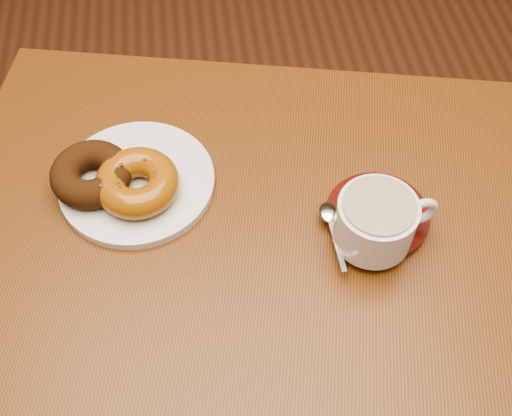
{
  "coord_description": "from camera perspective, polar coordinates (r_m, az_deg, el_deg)",
  "views": [
    {
      "loc": [
        -0.27,
        -0.48,
        1.43
      ],
      "look_at": [
        -0.21,
        -0.01,
        0.76
      ],
      "focal_mm": 45.0,
      "sensor_mm": 36.0,
      "label": 1
    }
  ],
  "objects": [
    {
      "name": "ground",
      "position": [
        1.53,
        8.19,
        -15.65
      ],
      "size": [
        6.0,
        6.0,
        0.0
      ],
      "primitive_type": "plane",
      "color": "brown",
      "rests_on": "ground"
    },
    {
      "name": "cafe_table",
      "position": [
        0.94,
        -1.22,
        -5.0
      ],
      "size": [
        0.9,
        0.75,
        0.74
      ],
      "rotation": [
        0.0,
        0.0,
        -0.22
      ],
      "color": "#5E3414",
      "rests_on": "ground"
    },
    {
      "name": "donut_plate",
      "position": [
        0.88,
        -10.54,
        2.3
      ],
      "size": [
        0.29,
        0.29,
        0.01
      ],
      "primitive_type": "cylinder",
      "rotation": [
        0.0,
        0.0,
        -0.62
      ],
      "color": "silver",
      "rests_on": "cafe_table"
    },
    {
      "name": "donut_cinnamon",
      "position": [
        0.87,
        -14.43,
        2.94
      ],
      "size": [
        0.12,
        0.12,
        0.04
      ],
      "primitive_type": "torus",
      "rotation": [
        0.0,
        0.0,
        -0.08
      ],
      "color": "#341A0A",
      "rests_on": "donut_plate"
    },
    {
      "name": "donut_caramel",
      "position": [
        0.84,
        -10.51,
        2.23
      ],
      "size": [
        0.12,
        0.12,
        0.04
      ],
      "rotation": [
        0.0,
        0.0,
        0.06
      ],
      "color": "#945210",
      "rests_on": "donut_plate"
    },
    {
      "name": "saucer",
      "position": [
        0.85,
        10.71,
        -0.72
      ],
      "size": [
        0.18,
        0.18,
        0.01
      ],
      "primitive_type": "cylinder",
      "rotation": [
        0.0,
        0.0,
        -0.54
      ],
      "color": "#3E0C08",
      "rests_on": "cafe_table"
    },
    {
      "name": "coffee_cup",
      "position": [
        0.79,
        10.7,
        -1.13
      ],
      "size": [
        0.13,
        0.1,
        0.07
      ],
      "rotation": [
        0.0,
        0.0,
        0.11
      ],
      "color": "silver",
      "rests_on": "saucer"
    },
    {
      "name": "teaspoon",
      "position": [
        0.82,
        6.57,
        -0.94
      ],
      "size": [
        0.02,
        0.11,
        0.01
      ],
      "rotation": [
        0.0,
        0.0,
        0.04
      ],
      "color": "silver",
      "rests_on": "saucer"
    }
  ]
}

